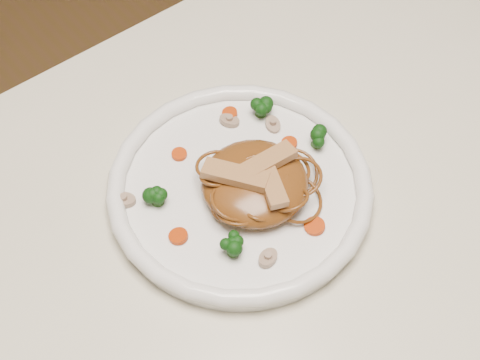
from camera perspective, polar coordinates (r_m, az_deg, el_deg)
table at (r=0.83m, az=1.41°, el=-10.92°), size 1.20×0.80×0.75m
plate at (r=0.79m, az=-0.00°, el=-0.92°), size 0.30×0.30×0.02m
noodle_mound at (r=0.77m, az=1.19°, el=-0.22°), size 0.16×0.16×0.04m
chicken_a at (r=0.76m, az=2.15°, el=1.45°), size 0.07×0.03×0.01m
chicken_b at (r=0.75m, az=-0.37°, el=0.41°), size 0.06×0.07×0.01m
chicken_c at (r=0.74m, az=2.51°, el=-0.22°), size 0.04×0.07×0.01m
broccoli_0 at (r=0.84m, az=1.69°, el=5.91°), size 0.03×0.03×0.03m
broccoli_1 at (r=0.77m, az=-6.72°, el=-1.21°), size 0.03×0.03×0.03m
broccoli_2 at (r=0.73m, az=-0.53°, el=-5.32°), size 0.03×0.03×0.03m
broccoli_3 at (r=0.81m, az=6.27°, el=3.45°), size 0.03×0.03×0.03m
carrot_0 at (r=0.85m, az=-0.84°, el=5.39°), size 0.02×0.02×0.00m
carrot_1 at (r=0.75m, az=-5.00°, el=-4.54°), size 0.03×0.03×0.00m
carrot_2 at (r=0.82m, az=4.00°, el=2.98°), size 0.02×0.02×0.00m
carrot_3 at (r=0.81m, az=-4.92°, el=2.08°), size 0.02×0.02×0.00m
carrot_4 at (r=0.76m, az=6.04°, el=-3.73°), size 0.02×0.02×0.00m
mushroom_0 at (r=0.73m, az=2.27°, el=-6.31°), size 0.03×0.03×0.01m
mushroom_1 at (r=0.84m, az=2.67°, el=4.48°), size 0.03×0.03×0.01m
mushroom_2 at (r=0.78m, az=-9.35°, el=-1.60°), size 0.04×0.04×0.01m
mushroom_3 at (r=0.84m, az=-0.86°, el=4.81°), size 0.03×0.03×0.01m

